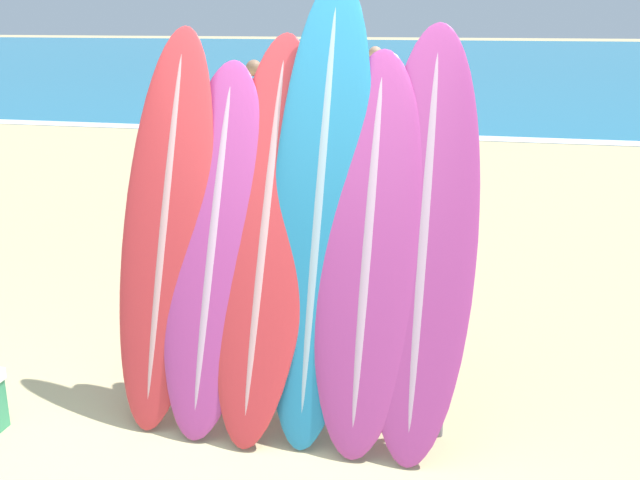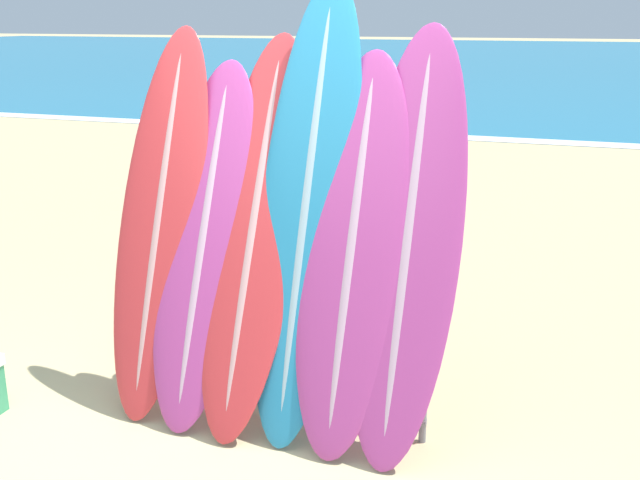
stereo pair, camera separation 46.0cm
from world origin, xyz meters
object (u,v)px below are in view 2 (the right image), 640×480
at_px(surfboard_slot_5, 408,241).
at_px(surfboard_slot_1, 205,241).
at_px(surfboard_slot_0, 161,220).
at_px(surfboard_slot_2, 255,231).
at_px(person_near_water, 297,115).
at_px(surfboard_slot_3, 307,206).
at_px(surfboard_slot_4, 353,250).
at_px(person_mid_beach, 425,93).
at_px(surfboard_rack, 274,345).

bearing_deg(surfboard_slot_5, surfboard_slot_1, -177.42).
height_order(surfboard_slot_0, surfboard_slot_2, surfboard_slot_0).
bearing_deg(person_near_water, surfboard_slot_1, -58.27).
bearing_deg(surfboard_slot_0, surfboard_slot_3, 3.80).
distance_m(surfboard_slot_1, surfboard_slot_4, 0.86).
relative_size(surfboard_slot_0, surfboard_slot_2, 1.02).
xyz_separation_m(surfboard_slot_1, surfboard_slot_2, (0.29, 0.04, 0.08)).
xyz_separation_m(surfboard_slot_5, person_mid_beach, (-1.73, 9.19, -0.16)).
bearing_deg(surfboard_slot_2, surfboard_slot_3, 9.38).
distance_m(surfboard_slot_3, person_near_water, 6.48).
xyz_separation_m(surfboard_slot_1, person_near_water, (-1.74, 6.13, -0.09)).
bearing_deg(surfboard_slot_0, surfboard_rack, -6.22).
bearing_deg(person_mid_beach, surfboard_slot_0, 101.54).
bearing_deg(person_near_water, surfboard_rack, -54.80).
distance_m(surfboard_rack, surfboard_slot_5, 0.98).
xyz_separation_m(surfboard_slot_0, person_near_water, (-1.45, 6.10, -0.19)).
distance_m(surfboard_slot_0, surfboard_slot_3, 0.89).
xyz_separation_m(surfboard_slot_0, surfboard_slot_2, (0.58, 0.01, -0.02)).
bearing_deg(surfboard_slot_2, person_mid_beach, 95.40).
relative_size(surfboard_slot_0, surfboard_slot_3, 0.89).
height_order(surfboard_slot_4, person_near_water, surfboard_slot_4).
distance_m(surfboard_slot_3, surfboard_slot_5, 0.58).
xyz_separation_m(surfboard_slot_2, surfboard_slot_4, (0.57, -0.03, -0.04)).
xyz_separation_m(surfboard_slot_0, person_mid_beach, (-0.29, 9.21, -0.15)).
height_order(surfboard_slot_3, surfboard_slot_4, surfboard_slot_3).
relative_size(surfboard_rack, surfboard_slot_2, 0.82).
relative_size(surfboard_slot_4, person_near_water, 1.25).
bearing_deg(surfboard_slot_1, surfboard_slot_0, 174.36).
relative_size(surfboard_slot_2, surfboard_slot_3, 0.87).
distance_m(surfboard_rack, surfboard_slot_0, 0.97).
bearing_deg(surfboard_slot_1, person_mid_beach, 93.59).
xyz_separation_m(surfboard_rack, surfboard_slot_0, (-0.72, 0.08, 0.64)).
bearing_deg(surfboard_slot_1, surfboard_slot_4, 0.53).
bearing_deg(surfboard_slot_2, surfboard_rack, -32.72).
relative_size(surfboard_slot_0, person_near_water, 1.32).
distance_m(surfboard_rack, person_near_water, 6.57).
relative_size(surfboard_slot_2, person_mid_beach, 1.24).
bearing_deg(surfboard_slot_0, surfboard_slot_2, 0.99).
relative_size(surfboard_slot_5, person_near_water, 1.33).
bearing_deg(surfboard_slot_3, surfboard_slot_0, -176.20).
bearing_deg(surfboard_slot_2, surfboard_slot_0, -179.01).
xyz_separation_m(surfboard_slot_3, surfboard_slot_4, (0.28, -0.08, -0.19)).
relative_size(surfboard_slot_1, surfboard_slot_5, 0.91).
distance_m(person_near_water, person_mid_beach, 3.32).
bearing_deg(surfboard_slot_0, surfboard_slot_4, -1.04).
distance_m(surfboard_slot_4, person_mid_beach, 9.34).
distance_m(surfboard_slot_4, person_near_water, 6.65).
distance_m(surfboard_rack, person_mid_beach, 9.36).
bearing_deg(surfboard_slot_0, person_near_water, 103.33).
bearing_deg(surfboard_slot_4, surfboard_slot_5, 8.70).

